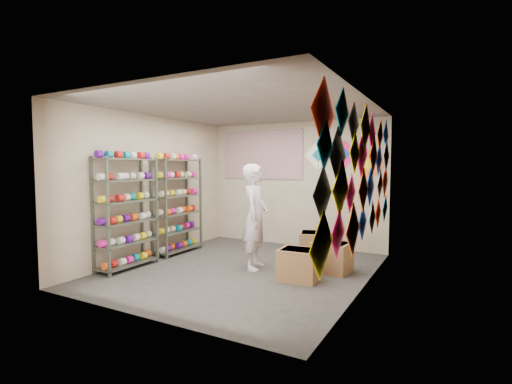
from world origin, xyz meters
The scene contains 12 objects.
ground centered at (0.00, 0.00, 0.00)m, with size 4.50×4.50×0.00m, color #2C2926.
room_walls centered at (0.00, 0.00, 1.64)m, with size 4.50×4.50×4.50m.
shelf_rack_front centered at (-1.78, -0.85, 0.95)m, with size 0.40×1.10×1.90m, color #4C5147.
shelf_rack_back centered at (-1.78, 0.45, 0.95)m, with size 0.40×1.10×1.90m, color #4C5147.
string_spools centered at (-1.78, -0.20, 1.05)m, with size 0.12×2.36×0.12m.
kite_wall_display centered at (1.98, -0.07, 1.65)m, with size 0.06×4.34×2.05m.
back_wall_kites centered at (1.07, 2.24, 1.91)m, with size 1.67×0.02×0.82m.
poster centered at (-0.80, 2.23, 2.00)m, with size 2.00×0.01×1.10m, color #57499F.
shopkeeper centered at (0.15, 0.17, 0.89)m, with size 0.57×0.73×1.78m, color silver.
carton_a centered at (1.05, -0.08, 0.24)m, with size 0.58×0.48×0.48m, color brown.
carton_b centered at (1.35, 0.60, 0.25)m, with size 0.60×0.49×0.49m, color brown.
carton_c centered at (0.75, 1.39, 0.24)m, with size 0.50×0.55×0.48m, color brown.
Camera 1 is at (3.14, -5.29, 1.74)m, focal length 26.00 mm.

